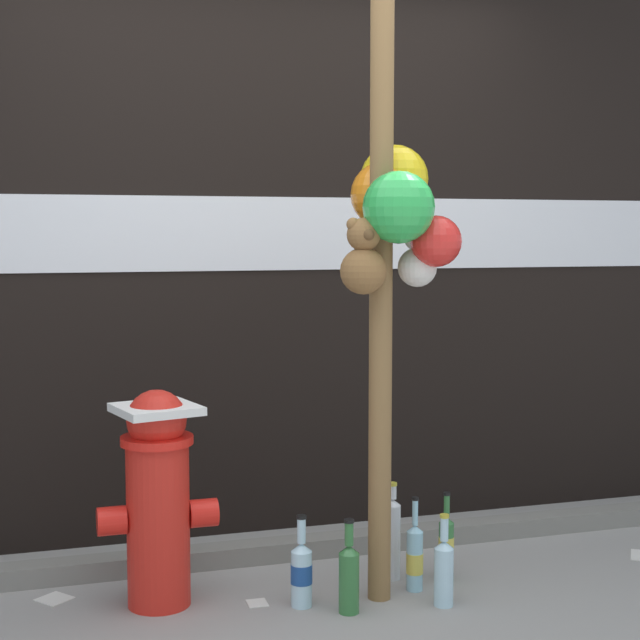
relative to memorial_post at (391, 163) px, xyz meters
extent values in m
cube|color=black|center=(-0.28, 1.02, -0.08)|extent=(10.00, 0.20, 3.09)
cube|color=silver|center=(0.61, 0.91, -0.26)|extent=(5.24, 0.01, 0.33)
cube|color=slate|center=(-0.28, 0.53, -1.58)|extent=(8.00, 0.12, 0.08)
cylinder|color=olive|center=(-0.04, 0.00, -0.19)|extent=(0.09, 0.09, 2.85)
sphere|color=green|center=(-0.02, -0.12, -0.16)|extent=(0.26, 0.26, 0.26)
sphere|color=orange|center=(0.01, 0.09, -0.11)|extent=(0.25, 0.25, 0.25)
sphere|color=red|center=(0.14, -0.10, -0.28)|extent=(0.19, 0.19, 0.19)
sphere|color=yellow|center=(0.06, 0.13, -0.05)|extent=(0.26, 0.26, 0.26)
sphere|color=brown|center=(-0.14, -0.09, -0.39)|extent=(0.17, 0.17, 0.17)
sphere|color=brown|center=(-0.14, -0.09, -0.26)|extent=(0.12, 0.12, 0.12)
sphere|color=brown|center=(-0.18, -0.09, -0.22)|extent=(0.05, 0.05, 0.05)
sphere|color=brown|center=(-0.10, -0.09, -0.22)|extent=(0.05, 0.05, 0.05)
sphere|color=brown|center=(-0.14, -0.14, -0.26)|extent=(0.04, 0.04, 0.04)
sphere|color=silver|center=(0.09, -0.04, -0.38)|extent=(0.14, 0.14, 0.14)
sphere|color=silver|center=(0.09, -0.04, -0.27)|extent=(0.10, 0.10, 0.10)
sphere|color=silver|center=(0.06, -0.04, -0.24)|extent=(0.04, 0.04, 0.04)
sphere|color=silver|center=(0.12, -0.04, -0.24)|extent=(0.04, 0.04, 0.04)
sphere|color=#9D9992|center=(0.09, -0.08, -0.27)|extent=(0.04, 0.04, 0.04)
cylinder|color=red|center=(-0.84, 0.18, -1.32)|extent=(0.23, 0.23, 0.60)
cylinder|color=red|center=(-0.84, 0.18, -1.00)|extent=(0.26, 0.26, 0.03)
sphere|color=red|center=(-0.84, 0.18, -0.93)|extent=(0.22, 0.22, 0.22)
cylinder|color=red|center=(-1.00, 0.18, -1.29)|extent=(0.10, 0.10, 0.10)
cylinder|color=red|center=(-0.67, 0.18, -1.29)|extent=(0.10, 0.10, 0.10)
cube|color=white|center=(-0.84, 0.18, -0.89)|extent=(0.33, 0.33, 0.03)
cylinder|color=silver|center=(0.08, 0.17, -1.47)|extent=(0.06, 0.06, 0.30)
cone|color=silver|center=(0.08, 0.17, -1.31)|extent=(0.06, 0.06, 0.03)
cylinder|color=silver|center=(0.08, 0.17, -1.27)|extent=(0.03, 0.03, 0.05)
cylinder|color=gold|center=(0.08, 0.17, -1.24)|extent=(0.03, 0.03, 0.01)
cylinder|color=#93CCE0|center=(0.12, 0.03, -1.50)|extent=(0.06, 0.06, 0.23)
cone|color=#93CCE0|center=(0.12, 0.03, -1.38)|extent=(0.06, 0.06, 0.03)
cylinder|color=#93CCE0|center=(0.12, 0.03, -1.32)|extent=(0.02, 0.02, 0.10)
cylinder|color=#D8C64C|center=(0.12, 0.03, -1.51)|extent=(0.06, 0.06, 0.08)
cylinder|color=black|center=(0.12, 0.03, -1.26)|extent=(0.03, 0.03, 0.01)
cylinder|color=#337038|center=(0.28, 0.09, -1.50)|extent=(0.06, 0.06, 0.23)
cone|color=#337038|center=(0.28, 0.09, -1.38)|extent=(0.06, 0.06, 0.02)
cylinder|color=#337038|center=(0.28, 0.09, -1.32)|extent=(0.02, 0.02, 0.09)
cylinder|color=#D8C64C|center=(0.28, 0.09, -1.48)|extent=(0.06, 0.06, 0.08)
cylinder|color=black|center=(0.28, 0.09, -1.27)|extent=(0.03, 0.03, 0.01)
cylinder|color=#B2DBEA|center=(-0.34, 0.01, -1.52)|extent=(0.08, 0.08, 0.21)
cone|color=#B2DBEA|center=(-0.34, 0.01, -1.40)|extent=(0.08, 0.08, 0.03)
cylinder|color=#B2DBEA|center=(-0.34, 0.01, -1.34)|extent=(0.03, 0.03, 0.09)
cylinder|color=#1E478C|center=(-0.34, 0.01, -1.50)|extent=(0.08, 0.08, 0.07)
cylinder|color=black|center=(-0.34, 0.01, -1.28)|extent=(0.04, 0.04, 0.01)
cylinder|color=#B2DBEA|center=(0.16, -0.14, -1.51)|extent=(0.07, 0.07, 0.22)
cone|color=#B2DBEA|center=(0.16, -0.14, -1.39)|extent=(0.07, 0.07, 0.03)
cylinder|color=#B2DBEA|center=(0.16, -0.14, -1.33)|extent=(0.03, 0.03, 0.09)
cylinder|color=gold|center=(0.16, -0.14, -1.28)|extent=(0.03, 0.03, 0.01)
cylinder|color=#337038|center=(-0.19, -0.10, -1.51)|extent=(0.07, 0.07, 0.22)
cone|color=#337038|center=(-0.19, -0.10, -1.39)|extent=(0.07, 0.07, 0.03)
cylinder|color=#337038|center=(-0.19, -0.10, -1.33)|extent=(0.03, 0.03, 0.08)
cylinder|color=black|center=(-0.19, -0.10, -1.28)|extent=(0.04, 0.04, 0.01)
cube|color=silver|center=(-1.21, 0.34, -1.62)|extent=(0.15, 0.15, 0.01)
cube|color=silver|center=(-0.49, 0.08, -1.62)|extent=(0.07, 0.08, 0.01)
camera|label=1|loc=(-1.28, -3.29, -0.25)|focal=54.09mm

